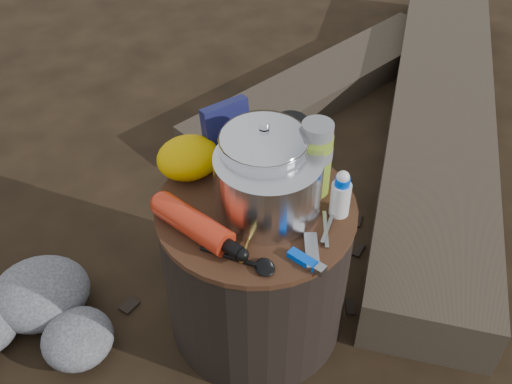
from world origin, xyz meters
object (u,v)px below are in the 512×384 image
object	(u,v)px
log_main	(440,112)
fuel_bottle	(194,224)
camping_pot	(264,162)
travel_mug	(290,139)
stump	(256,267)
thermos	(315,159)

from	to	relation	value
log_main	fuel_bottle	distance (m)	1.34
log_main	camping_pot	distance (m)	1.18
log_main	travel_mug	world-z (taller)	travel_mug
stump	log_main	xyz separation A→B (m)	(0.94, 0.63, -0.13)
stump	log_main	bearing A→B (deg)	33.54
fuel_bottle	log_main	bearing A→B (deg)	-0.66
stump	log_main	size ratio (longest dim) A/B	0.22
fuel_bottle	camping_pot	bearing A→B (deg)	-9.90
camping_pot	thermos	xyz separation A→B (m)	(0.12, -0.02, -0.00)
log_main	fuel_bottle	xyz separation A→B (m)	(-1.10, -0.67, 0.38)
log_main	travel_mug	size ratio (longest dim) A/B	18.29
log_main	thermos	xyz separation A→B (m)	(-0.79, -0.61, 0.44)
log_main	thermos	bearing A→B (deg)	-110.01
fuel_bottle	travel_mug	size ratio (longest dim) A/B	2.20
log_main	camping_pot	size ratio (longest dim) A/B	10.64
log_main	camping_pot	bearing A→B (deg)	-114.65
log_main	thermos	distance (m)	1.10
camping_pot	thermos	distance (m)	0.12
travel_mug	log_main	bearing A→B (deg)	30.76
log_main	fuel_bottle	bearing A→B (deg)	-116.35
log_main	travel_mug	distance (m)	1.02
fuel_bottle	travel_mug	bearing A→B (deg)	0.61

